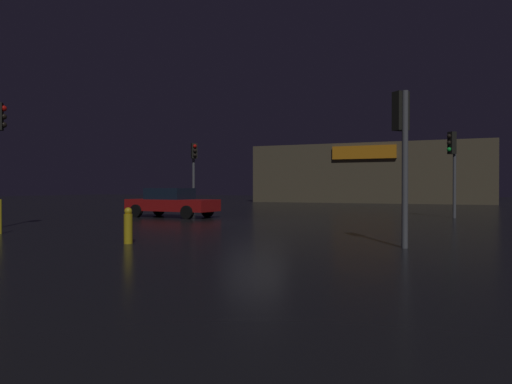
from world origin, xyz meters
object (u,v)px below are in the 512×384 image
store_building (372,174)px  traffic_signal_opposite (402,136)px  fire_hydrant (128,226)px  car_near (171,202)px  traffic_signal_main (453,157)px  traffic_signal_cross_left (194,164)px

store_building → traffic_signal_opposite: size_ratio=5.83×
traffic_signal_opposite → fire_hydrant: bearing=-163.8°
store_building → car_near: store_building is taller
traffic_signal_opposite → car_near: (-11.58, 7.97, -1.94)m
traffic_signal_main → traffic_signal_cross_left: traffic_signal_main is taller
store_building → traffic_signal_cross_left: size_ratio=5.45×
traffic_signal_main → fire_hydrant: size_ratio=4.35×
store_building → traffic_signal_cross_left: store_building is taller
store_building → fire_hydrant: store_building is taller
store_building → traffic_signal_main: bearing=-71.8°
traffic_signal_opposite → fire_hydrant: (-6.50, -1.88, -2.19)m
store_building → traffic_signal_main: size_ratio=5.39×
traffic_signal_main → fire_hydrant: 16.30m
car_near → fire_hydrant: 11.08m
traffic_signal_opposite → fire_hydrant: 7.11m
traffic_signal_opposite → traffic_signal_cross_left: bearing=136.1°
traffic_signal_cross_left → car_near: 5.21m
car_near → traffic_signal_cross_left: bearing=107.3°
store_building → fire_hydrant: bearing=-89.4°
fire_hydrant → store_building: bearing=90.6°
traffic_signal_main → car_near: size_ratio=0.88×
traffic_signal_main → traffic_signal_cross_left: 13.86m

